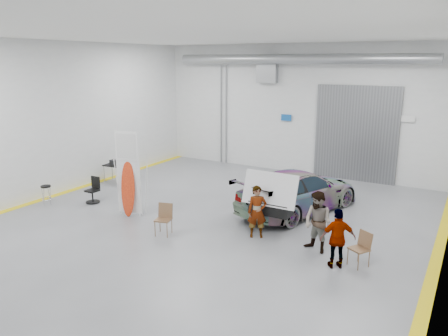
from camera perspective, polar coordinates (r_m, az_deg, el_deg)
The scene contains 13 objects.
ground at distance 14.54m, azimuth -2.43°, elevation -7.28°, with size 16.00×16.00×0.00m, color slate.
room_shell at distance 15.40m, azimuth 2.70°, elevation 9.53°, with size 14.02×16.18×6.01m.
sedan_car at distance 15.71m, azimuth 9.69°, elevation -2.96°, with size 2.10×5.14×1.49m, color white.
person_a at distance 13.26m, azimuth 4.35°, elevation -5.73°, with size 0.59×0.38×1.61m, color #8E614D.
person_b at distance 12.50m, azimuth 12.15°, elevation -6.93°, with size 0.86×0.66×1.75m, color teal.
person_c at distance 11.71m, azimuth 14.64°, elevation -8.91°, with size 0.93×0.38×1.60m, color brown.
surfboard_display at distance 15.24m, azimuth -12.58°, elevation -1.57°, with size 0.88×0.37×3.14m.
folding_chair_near at distance 13.69m, azimuth -7.88°, elevation -7.44°, with size 0.56×0.59×0.96m.
folding_chair_far at distance 12.15m, azimuth 17.17°, elevation -10.87°, with size 0.60×0.65×0.93m.
shop_stool at distance 17.51m, azimuth -22.16°, elevation -3.33°, with size 0.38×0.38×0.75m.
work_table at distance 19.63m, azimuth -13.79°, elevation 0.39°, with size 1.30×0.71×1.03m.
office_chair at distance 17.22m, azimuth -16.68°, elevation -2.97°, with size 0.52×0.52×0.97m.
trunk_lid at distance 13.43m, azimuth 6.29°, elevation -2.35°, with size 1.74×1.06×0.04m, color silver.
Camera 1 is at (7.36, -11.39, 5.26)m, focal length 35.00 mm.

